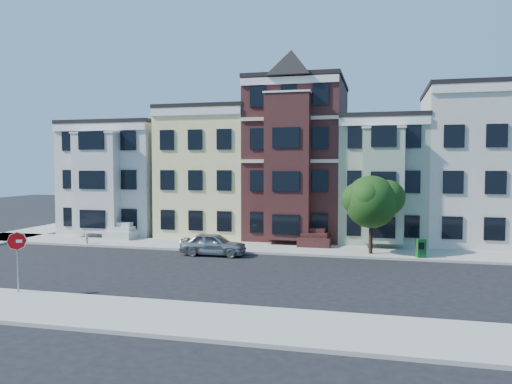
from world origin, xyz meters
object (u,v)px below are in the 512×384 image
(parked_car, at_px, (213,244))
(stop_sign, at_px, (18,258))
(newspaper_box, at_px, (421,248))
(street_tree, at_px, (371,205))
(fire_hydrant, at_px, (87,240))

(parked_car, height_order, stop_sign, stop_sign)
(parked_car, relative_size, newspaper_box, 3.68)
(street_tree, xyz_separation_m, fire_hydrant, (-19.57, -0.87, -2.73))
(parked_car, relative_size, fire_hydrant, 6.88)
(newspaper_box, xyz_separation_m, fire_hydrant, (-22.53, -0.20, -0.26))
(street_tree, distance_m, newspaper_box, 3.91)
(street_tree, height_order, parked_car, street_tree)
(fire_hydrant, bearing_deg, newspaper_box, 0.51)
(street_tree, bearing_deg, parked_car, -167.09)
(street_tree, bearing_deg, stop_sign, -137.31)
(street_tree, height_order, stop_sign, street_tree)
(fire_hydrant, bearing_deg, stop_sign, -69.24)
(newspaper_box, bearing_deg, parked_car, 169.67)
(parked_car, height_order, fire_hydrant, parked_car)
(newspaper_box, height_order, stop_sign, stop_sign)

